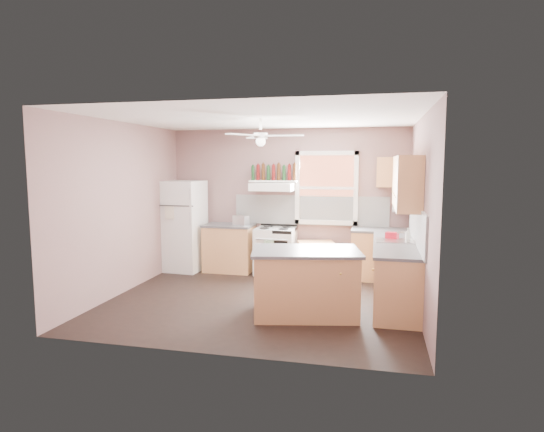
% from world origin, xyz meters
% --- Properties ---
extents(floor, '(4.50, 4.50, 0.00)m').
position_xyz_m(floor, '(0.00, 0.00, 0.00)').
color(floor, black).
rests_on(floor, ground).
extents(ceiling, '(4.50, 4.50, 0.00)m').
position_xyz_m(ceiling, '(0.00, 0.00, 2.70)').
color(ceiling, white).
rests_on(ceiling, ground).
extents(wall_back, '(4.50, 0.05, 2.70)m').
position_xyz_m(wall_back, '(0.00, 2.02, 1.35)').
color(wall_back, '#7B5B59').
rests_on(wall_back, ground).
extents(wall_right, '(0.05, 4.00, 2.70)m').
position_xyz_m(wall_right, '(2.27, 0.00, 1.35)').
color(wall_right, '#7B5B59').
rests_on(wall_right, ground).
extents(wall_left, '(0.05, 4.00, 2.70)m').
position_xyz_m(wall_left, '(-2.27, 0.00, 1.35)').
color(wall_left, '#7B5B59').
rests_on(wall_left, ground).
extents(backsplash_back, '(2.90, 0.03, 0.55)m').
position_xyz_m(backsplash_back, '(0.45, 1.99, 1.18)').
color(backsplash_back, white).
rests_on(backsplash_back, wall_back).
extents(backsplash_right, '(0.03, 2.60, 0.55)m').
position_xyz_m(backsplash_right, '(2.23, 0.30, 1.18)').
color(backsplash_right, white).
rests_on(backsplash_right, wall_right).
extents(window_view, '(1.00, 0.02, 1.20)m').
position_xyz_m(window_view, '(0.75, 1.98, 1.60)').
color(window_view, brown).
rests_on(window_view, wall_back).
extents(window_frame, '(1.16, 0.07, 1.36)m').
position_xyz_m(window_frame, '(0.75, 1.96, 1.60)').
color(window_frame, white).
rests_on(window_frame, wall_back).
extents(refrigerator, '(0.77, 0.75, 1.72)m').
position_xyz_m(refrigerator, '(-1.95, 1.59, 0.86)').
color(refrigerator, white).
rests_on(refrigerator, floor).
extents(base_cabinet_left, '(0.90, 0.60, 0.86)m').
position_xyz_m(base_cabinet_left, '(-1.06, 1.70, 0.43)').
color(base_cabinet_left, tan).
rests_on(base_cabinet_left, floor).
extents(counter_left, '(0.92, 0.62, 0.04)m').
position_xyz_m(counter_left, '(-1.06, 1.70, 0.88)').
color(counter_left, '#424144').
rests_on(counter_left, base_cabinet_left).
extents(toaster, '(0.32, 0.25, 0.18)m').
position_xyz_m(toaster, '(-0.81, 1.65, 0.99)').
color(toaster, silver).
rests_on(toaster, counter_left).
extents(stove, '(0.72, 0.64, 0.86)m').
position_xyz_m(stove, '(-0.15, 1.70, 0.43)').
color(stove, white).
rests_on(stove, floor).
extents(range_hood, '(0.78, 0.50, 0.14)m').
position_xyz_m(range_hood, '(-0.23, 1.75, 1.62)').
color(range_hood, white).
rests_on(range_hood, wall_back).
extents(bottle_shelf, '(0.90, 0.26, 0.03)m').
position_xyz_m(bottle_shelf, '(-0.23, 1.87, 1.72)').
color(bottle_shelf, white).
rests_on(bottle_shelf, range_hood).
extents(cart, '(0.73, 0.58, 0.63)m').
position_xyz_m(cart, '(0.60, 1.68, 0.32)').
color(cart, tan).
rests_on(cart, floor).
extents(base_cabinet_corner, '(1.00, 0.60, 0.86)m').
position_xyz_m(base_cabinet_corner, '(1.75, 1.70, 0.43)').
color(base_cabinet_corner, tan).
rests_on(base_cabinet_corner, floor).
extents(base_cabinet_right, '(0.60, 2.20, 0.86)m').
position_xyz_m(base_cabinet_right, '(1.95, 0.30, 0.43)').
color(base_cabinet_right, tan).
rests_on(base_cabinet_right, floor).
extents(counter_corner, '(1.02, 0.62, 0.04)m').
position_xyz_m(counter_corner, '(1.75, 1.70, 0.88)').
color(counter_corner, '#424144').
rests_on(counter_corner, base_cabinet_corner).
extents(counter_right, '(0.62, 2.22, 0.04)m').
position_xyz_m(counter_right, '(1.94, 0.30, 0.88)').
color(counter_right, '#424144').
rests_on(counter_right, base_cabinet_right).
extents(sink, '(0.55, 0.45, 0.03)m').
position_xyz_m(sink, '(1.94, 0.50, 0.90)').
color(sink, silver).
rests_on(sink, counter_right).
extents(faucet, '(0.03, 0.03, 0.14)m').
position_xyz_m(faucet, '(2.10, 0.50, 0.97)').
color(faucet, silver).
rests_on(faucet, sink).
extents(upper_cabinet_right, '(0.33, 1.80, 0.76)m').
position_xyz_m(upper_cabinet_right, '(2.08, 0.50, 1.78)').
color(upper_cabinet_right, tan).
rests_on(upper_cabinet_right, wall_right).
extents(upper_cabinet_corner, '(0.60, 0.33, 0.52)m').
position_xyz_m(upper_cabinet_corner, '(1.95, 1.83, 1.90)').
color(upper_cabinet_corner, tan).
rests_on(upper_cabinet_corner, wall_back).
extents(paper_towel, '(0.26, 0.12, 0.12)m').
position_xyz_m(paper_towel, '(2.07, 1.86, 1.25)').
color(paper_towel, white).
rests_on(paper_towel, wall_back).
extents(island, '(1.50, 1.11, 0.86)m').
position_xyz_m(island, '(0.75, -0.48, 0.43)').
color(island, tan).
rests_on(island, floor).
extents(island_top, '(1.59, 1.21, 0.04)m').
position_xyz_m(island_top, '(0.75, -0.48, 0.88)').
color(island_top, '#424144').
rests_on(island_top, island).
extents(ceiling_fan_hub, '(0.20, 0.20, 0.08)m').
position_xyz_m(ceiling_fan_hub, '(0.00, 0.00, 2.45)').
color(ceiling_fan_hub, white).
rests_on(ceiling_fan_hub, ceiling).
extents(soap_bottle, '(0.12, 0.12, 0.22)m').
position_xyz_m(soap_bottle, '(2.12, 0.39, 1.01)').
color(soap_bottle, silver).
rests_on(soap_bottle, counter_right).
extents(red_caddy, '(0.21, 0.18, 0.10)m').
position_xyz_m(red_caddy, '(1.91, 0.69, 0.95)').
color(red_caddy, '#B20F1F').
rests_on(red_caddy, counter_right).
extents(wine_bottles, '(0.86, 0.06, 0.31)m').
position_xyz_m(wine_bottles, '(-0.23, 1.87, 1.88)').
color(wine_bottles, '#143819').
rests_on(wine_bottles, bottle_shelf).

